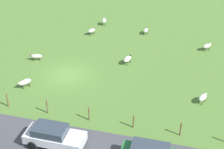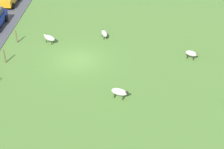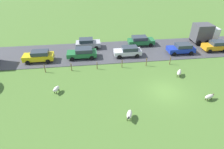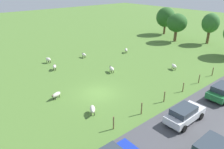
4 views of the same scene
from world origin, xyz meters
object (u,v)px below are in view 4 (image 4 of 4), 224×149
at_px(sheep_4, 174,66).
at_px(car_3, 185,114).
at_px(tree_1, 177,23).
at_px(sheep_2, 48,59).
at_px(car_1, 223,91).
at_px(sheep_1, 126,50).
at_px(tree_3, 211,23).
at_px(sheep_0, 54,67).
at_px(tree_2, 166,17).
at_px(sheep_3, 93,109).
at_px(sheep_5, 56,95).
at_px(sheep_7, 112,69).
at_px(sheep_6, 84,55).

height_order(sheep_4, car_3, car_3).
bearing_deg(car_3, tree_1, 126.11).
relative_size(sheep_2, car_1, 0.24).
xyz_separation_m(sheep_1, tree_3, (6.23, 17.12, 3.58)).
height_order(sheep_0, tree_3, tree_3).
xyz_separation_m(tree_2, car_1, (23.29, -20.51, -3.10)).
height_order(sheep_3, car_3, car_3).
bearing_deg(tree_1, sheep_2, -100.80).
relative_size(sheep_3, sheep_5, 0.97).
distance_m(sheep_2, sheep_7, 10.60).
relative_size(sheep_6, tree_1, 0.20).
bearing_deg(car_1, tree_2, 138.63).
bearing_deg(tree_1, car_1, -43.44).
bearing_deg(sheep_3, car_3, 41.15).
relative_size(sheep_2, sheep_7, 0.80).
bearing_deg(car_1, car_3, -92.12).
distance_m(sheep_2, sheep_5, 11.71).
bearing_deg(tree_3, sheep_4, -77.14).
xyz_separation_m(sheep_7, car_3, (13.04, -2.43, 0.31)).
bearing_deg(car_3, sheep_7, 169.43).
xyz_separation_m(sheep_0, tree_3, (7.06, 30.59, 3.58)).
height_order(sheep_0, sheep_3, sheep_3).
distance_m(sheep_4, tree_1, 16.84).
xyz_separation_m(sheep_4, tree_2, (-15.03, 17.56, 3.46)).
xyz_separation_m(sheep_1, tree_1, (0.90, 13.51, 3.32)).
distance_m(tree_1, car_3, 29.46).
xyz_separation_m(sheep_1, sheep_4, (10.17, -0.15, -0.03)).
xyz_separation_m(sheep_3, car_1, (6.65, 12.65, 0.35)).
height_order(sheep_5, car_1, car_1).
xyz_separation_m(sheep_6, sheep_7, (7.83, -0.54, 0.05)).
distance_m(tree_2, tree_3, 11.09).
distance_m(sheep_2, tree_2, 30.49).
relative_size(sheep_4, car_3, 0.27).
bearing_deg(sheep_1, sheep_0, -93.53).
distance_m(sheep_4, sheep_7, 9.11).
height_order(sheep_0, car_3, car_3).
relative_size(sheep_0, sheep_5, 0.86).
distance_m(sheep_7, tree_3, 25.14).
bearing_deg(sheep_7, sheep_3, -50.32).
bearing_deg(sheep_0, tree_3, 77.01).
relative_size(sheep_7, tree_1, 0.23).
distance_m(sheep_5, car_1, 18.16).
bearing_deg(car_3, sheep_4, 128.61).
distance_m(sheep_0, sheep_7, 8.27).
xyz_separation_m(sheep_3, car_3, (6.39, 5.58, 0.34)).
xyz_separation_m(sheep_5, car_3, (11.36, 6.88, 0.40)).
bearing_deg(sheep_5, sheep_0, 154.90).
relative_size(sheep_4, sheep_7, 0.86).
xyz_separation_m(tree_3, car_3, (11.95, -27.29, -3.25)).
bearing_deg(car_3, tree_2, 129.86).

